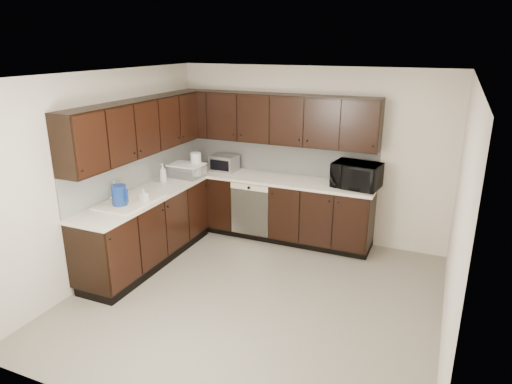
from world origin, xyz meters
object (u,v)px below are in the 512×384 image
Objects in this scene: sink at (130,207)px; microwave at (356,175)px; toaster_oven at (224,163)px; blue_pitcher at (119,196)px; storage_bin at (187,171)px.

microwave is (2.43, 1.70, 0.23)m from sink.
toaster_oven is 1.95m from blue_pitcher.
sink is 1.77× the size of storage_bin.
sink is 1.80m from toaster_oven.
storage_bin is (-2.37, -0.46, -0.08)m from microwave.
blue_pitcher is (-0.42, -1.90, 0.01)m from toaster_oven.
toaster_oven is at bearing -172.96° from microwave.
sink reaches higher than storage_bin.
microwave reaches higher than toaster_oven.
blue_pitcher is at bearing -134.48° from microwave.
toaster_oven is (-2.01, 0.04, -0.05)m from microwave.
blue_pitcher is at bearing -92.64° from storage_bin.
sink is 0.25m from blue_pitcher.
toaster_oven is 0.83× the size of storage_bin.
storage_bin is at bearing -122.16° from toaster_oven.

